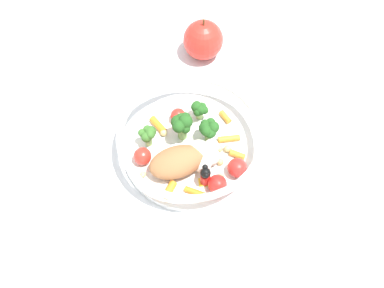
{
  "coord_description": "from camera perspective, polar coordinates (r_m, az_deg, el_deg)",
  "views": [
    {
      "loc": [
        0.33,
        0.18,
        0.64
      ],
      "look_at": [
        0.0,
        0.0,
        0.03
      ],
      "focal_mm": 42.82,
      "sensor_mm": 36.0,
      "label": 1
    }
  ],
  "objects": [
    {
      "name": "loose_apple",
      "position": [
        0.84,
        1.4,
        12.84
      ],
      "size": [
        0.07,
        0.07,
        0.08
      ],
      "color": "red",
      "rests_on": "ground_plane"
    },
    {
      "name": "food_container",
      "position": [
        0.71,
        -0.15,
        -0.25
      ],
      "size": [
        0.23,
        0.23,
        0.07
      ],
      "color": "white",
      "rests_on": "ground_plane"
    },
    {
      "name": "ground_plane",
      "position": [
        0.74,
        -0.16,
        -0.78
      ],
      "size": [
        2.4,
        2.4,
        0.0
      ],
      "primitive_type": "plane",
      "color": "white"
    },
    {
      "name": "folded_napkin",
      "position": [
        0.68,
        -14.44,
        -14.91
      ],
      "size": [
        0.17,
        0.17,
        0.01
      ],
      "primitive_type": "cube",
      "rotation": [
        0.0,
        0.0,
        -0.25
      ],
      "color": "white",
      "rests_on": "ground_plane"
    }
  ]
}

